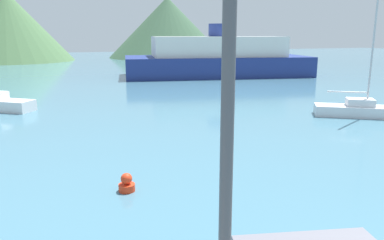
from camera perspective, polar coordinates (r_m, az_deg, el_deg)
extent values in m
cylinder|color=#4C4C51|center=(3.66, 5.02, -17.53)|extent=(0.12, 0.12, 5.21)
cube|color=silver|center=(26.99, 24.13, 1.23)|extent=(5.56, 4.48, 0.70)
cube|color=silver|center=(26.88, 24.24, 2.47)|extent=(2.03, 1.88, 0.49)
cylinder|color=#BCBCC1|center=(26.63, 26.08, 12.24)|extent=(0.12, 0.12, 9.73)
cylinder|color=#BCBCC1|center=(26.62, 22.60, 3.96)|extent=(2.15, 1.49, 0.10)
cube|color=navy|center=(49.86, 3.80, 8.22)|extent=(25.05, 13.74, 2.54)
cube|color=silver|center=(49.72, 3.84, 11.13)|extent=(17.81, 10.96, 2.53)
cylinder|color=navy|center=(49.70, 3.88, 13.51)|extent=(2.28, 2.28, 1.60)
cylinder|color=red|center=(13.26, -9.91, -10.10)|extent=(0.56, 0.56, 0.25)
sphere|color=red|center=(13.14, -9.96, -8.80)|extent=(0.39, 0.39, 0.39)
cone|color=#476B42|center=(86.93, -26.22, 12.71)|extent=(25.17, 25.17, 14.03)
cone|color=#38563D|center=(91.94, -3.75, 13.88)|extent=(27.96, 27.96, 13.98)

